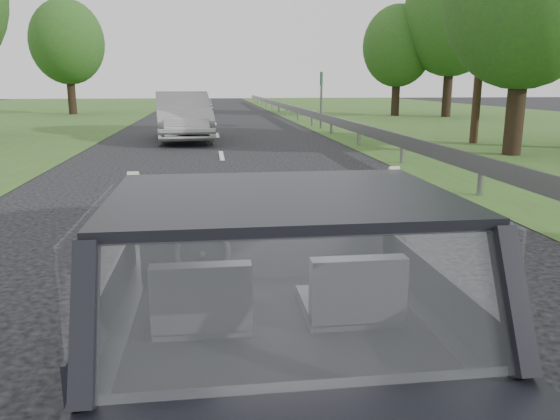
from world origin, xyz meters
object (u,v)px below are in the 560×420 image
object	(u,v)px
cat	(302,216)
utility_pole	(483,14)
other_car	(183,116)
highway_sign	(321,101)
subject_car	(272,299)

from	to	relation	value
cat	utility_pole	xyz separation A→B (m)	(8.12, 13.62, 2.99)
other_car	highway_sign	world-z (taller)	highway_sign
cat	utility_pole	distance (m)	16.14
subject_car	other_car	distance (m)	16.50
subject_car	cat	xyz separation A→B (m)	(0.27, 0.57, 0.35)
subject_car	other_car	size ratio (longest dim) A/B	0.79
cat	highway_sign	size ratio (longest dim) A/B	0.22
other_car	subject_car	bearing A→B (deg)	-91.27
cat	utility_pole	size ratio (longest dim) A/B	0.07
highway_sign	cat	bearing A→B (deg)	-85.67
subject_car	other_car	bearing A→B (deg)	94.20
cat	highway_sign	distance (m)	20.66
highway_sign	utility_pole	xyz separation A→B (m)	(3.81, -6.58, 2.86)
highway_sign	utility_pole	size ratio (longest dim) A/B	0.30
highway_sign	utility_pole	world-z (taller)	utility_pole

